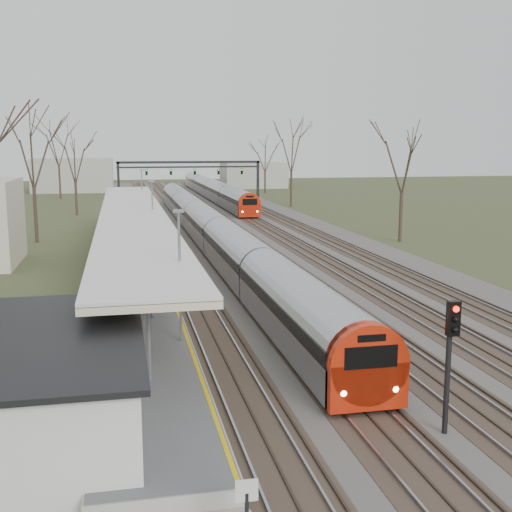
# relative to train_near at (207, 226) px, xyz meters

# --- Properties ---
(track_bed) EXTENTS (24.00, 160.00, 0.22)m
(track_bed) POSITION_rel_train_near_xyz_m (2.76, 9.73, -1.42)
(track_bed) COLOR #474442
(track_bed) RESTS_ON ground
(platform) EXTENTS (3.50, 69.00, 1.00)m
(platform) POSITION_rel_train_near_xyz_m (-6.55, -7.77, -0.98)
(platform) COLOR #9E9B93
(platform) RESTS_ON ground
(canopy) EXTENTS (4.10, 50.00, 3.11)m
(canopy) POSITION_rel_train_near_xyz_m (-6.55, -12.28, 2.45)
(canopy) COLOR slate
(canopy) RESTS_ON platform
(station_building) EXTENTS (6.00, 9.00, 3.20)m
(station_building) POSITION_rel_train_near_xyz_m (-10.00, -37.27, 0.12)
(station_building) COLOR silver
(station_building) RESTS_ON ground
(signal_gantry) EXTENTS (21.00, 0.59, 6.08)m
(signal_gantry) POSITION_rel_train_near_xyz_m (2.79, 39.72, 3.43)
(signal_gantry) COLOR black
(signal_gantry) RESTS_ON ground
(tree_west_far) EXTENTS (5.50, 5.50, 11.33)m
(tree_west_far) POSITION_rel_train_near_xyz_m (-14.50, 2.73, 6.54)
(tree_west_far) COLOR #2D231C
(tree_west_far) RESTS_ON ground
(tree_east_far) EXTENTS (5.00, 5.00, 10.30)m
(tree_east_far) POSITION_rel_train_near_xyz_m (16.50, -3.27, 5.81)
(tree_east_far) COLOR #2D231C
(tree_east_far) RESTS_ON ground
(train_near) EXTENTS (2.62, 75.21, 3.05)m
(train_near) POSITION_rel_train_near_xyz_m (0.00, 0.00, 0.00)
(train_near) COLOR #9D9FA6
(train_near) RESTS_ON ground
(train_far) EXTENTS (2.62, 60.21, 3.05)m
(train_far) POSITION_rel_train_near_xyz_m (7.00, 45.90, 0.00)
(train_far) COLOR #9D9FA6
(train_far) RESTS_ON ground
(passenger) EXTENTS (0.38, 0.57, 1.52)m
(passenger) POSITION_rel_train_near_xyz_m (-6.13, -27.63, 0.28)
(passenger) COLOR navy
(passenger) RESTS_ON platform
(signal_post) EXTENTS (0.35, 0.45, 4.10)m
(signal_post) POSITION_rel_train_near_xyz_m (1.75, -38.94, 1.25)
(signal_post) COLOR black
(signal_post) RESTS_ON ground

